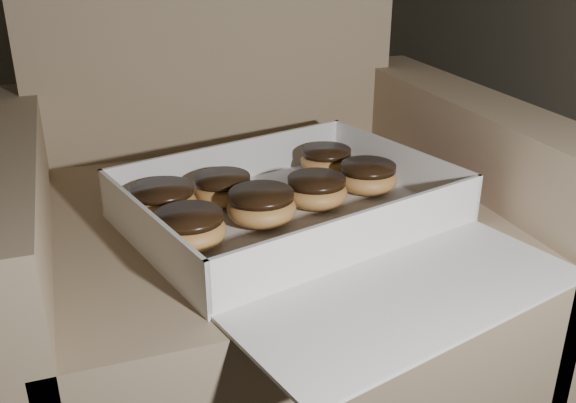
# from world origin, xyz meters

# --- Properties ---
(armchair) EXTENTS (0.83, 0.70, 0.87)m
(armchair) POSITION_xyz_m (0.97, 0.67, 0.27)
(armchair) COLOR #8D765A
(armchair) RESTS_ON floor
(bakery_box) EXTENTS (0.53, 0.59, 0.07)m
(bakery_box) POSITION_xyz_m (1.00, 0.50, 0.40)
(bakery_box) COLOR silver
(bakery_box) RESTS_ON armchair
(donut_a) EXTENTS (0.09, 0.09, 0.05)m
(donut_a) POSITION_xyz_m (0.82, 0.59, 0.42)
(donut_a) COLOR #DC8B4D
(donut_a) RESTS_ON bakery_box
(donut_b) EXTENTS (0.09, 0.09, 0.05)m
(donut_b) POSITION_xyz_m (0.94, 0.53, 0.42)
(donut_b) COLOR #DC8B4D
(donut_b) RESTS_ON bakery_box
(donut_c) EXTENTS (0.09, 0.09, 0.04)m
(donut_c) POSITION_xyz_m (1.12, 0.58, 0.42)
(donut_c) COLOR #DC8B4D
(donut_c) RESTS_ON bakery_box
(donut_d) EXTENTS (0.09, 0.09, 0.05)m
(donut_d) POSITION_xyz_m (0.83, 0.49, 0.42)
(donut_d) COLOR #DC8B4D
(donut_d) RESTS_ON bakery_box
(donut_e) EXTENTS (0.09, 0.09, 0.04)m
(donut_e) POSITION_xyz_m (1.03, 0.56, 0.42)
(donut_e) COLOR #DC8B4D
(donut_e) RESTS_ON bakery_box
(donut_f) EXTENTS (0.08, 0.08, 0.04)m
(donut_f) POSITION_xyz_m (1.09, 0.67, 0.42)
(donut_f) COLOR #DC8B4D
(donut_f) RESTS_ON bakery_box
(donut_g) EXTENTS (0.09, 0.09, 0.04)m
(donut_g) POSITION_xyz_m (0.91, 0.61, 0.42)
(donut_g) COLOR #DC8B4D
(donut_g) RESTS_ON bakery_box
(crumb_a) EXTENTS (0.01, 0.01, 0.00)m
(crumb_a) POSITION_xyz_m (1.16, 0.49, 0.40)
(crumb_a) COLOR black
(crumb_a) RESTS_ON bakery_box
(crumb_b) EXTENTS (0.01, 0.01, 0.00)m
(crumb_b) POSITION_xyz_m (0.89, 0.45, 0.40)
(crumb_b) COLOR black
(crumb_b) RESTS_ON bakery_box
(crumb_c) EXTENTS (0.01, 0.01, 0.00)m
(crumb_c) POSITION_xyz_m (0.87, 0.43, 0.40)
(crumb_c) COLOR black
(crumb_c) RESTS_ON bakery_box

